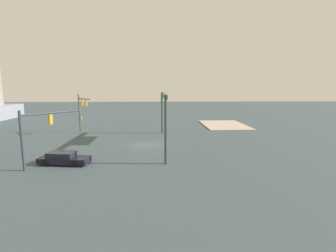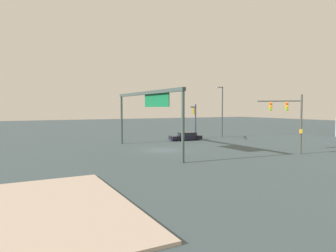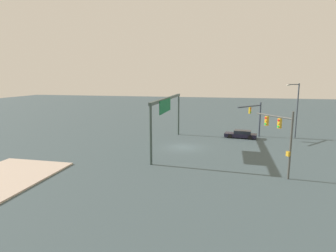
{
  "view_description": "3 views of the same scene",
  "coord_description": "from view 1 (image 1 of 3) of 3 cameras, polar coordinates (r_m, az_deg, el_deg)",
  "views": [
    {
      "loc": [
        -31.38,
        -1.38,
        7.44
      ],
      "look_at": [
        2.08,
        -2.87,
        2.14
      ],
      "focal_mm": 26.37,
      "sensor_mm": 36.0,
      "label": 1
    },
    {
      "loc": [
        31.22,
        -15.9,
        4.9
      ],
      "look_at": [
        2.2,
        -0.56,
        2.92
      ],
      "focal_mm": 32.64,
      "sensor_mm": 36.0,
      "label": 2
    },
    {
      "loc": [
        35.84,
        5.83,
        9.29
      ],
      "look_at": [
        0.85,
        -1.95,
        2.99
      ],
      "focal_mm": 29.72,
      "sensor_mm": 36.0,
      "label": 3
    }
  ],
  "objects": [
    {
      "name": "ground_plane",
      "position": [
        32.28,
        -4.95,
        -4.36
      ],
      "size": [
        191.3,
        191.3,
        0.0
      ],
      "primitive_type": "plane",
      "color": "#3B4B50"
    },
    {
      "name": "sidewalk_corner",
      "position": [
        49.69,
        12.84,
        0.25
      ],
      "size": [
        12.23,
        8.05,
        0.15
      ],
      "primitive_type": "cube",
      "color": "#B9A595",
      "rests_on": "ground"
    },
    {
      "name": "traffic_signal_near_corner",
      "position": [
        25.69,
        -28.23,
        -0.53
      ],
      "size": [
        4.53,
        3.77,
        5.43
      ],
      "rotation": [
        0.0,
        0.0,
        -0.69
      ],
      "color": "#313946",
      "rests_on": "ground"
    },
    {
      "name": "traffic_signal_opposite_side",
      "position": [
        41.93,
        -19.32,
        3.96
      ],
      "size": [
        3.95,
        2.89,
        6.29
      ],
      "rotation": [
        0.0,
        0.0,
        -2.49
      ],
      "color": "#3E403B",
      "rests_on": "ground"
    },
    {
      "name": "overhead_sign_gantry",
      "position": [
        31.89,
        -1.15,
        5.49
      ],
      "size": [
        16.66,
        0.43,
        6.7
      ],
      "color": "#344340",
      "rests_on": "ground"
    },
    {
      "name": "sedan_car_approaching",
      "position": [
        26.24,
        -22.96,
        -6.9
      ],
      "size": [
        2.38,
        4.98,
        1.21
      ],
      "rotation": [
        0.0,
        0.0,
        -1.7
      ],
      "color": "black",
      "rests_on": "ground"
    }
  ]
}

